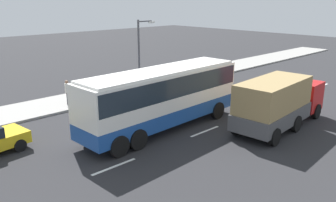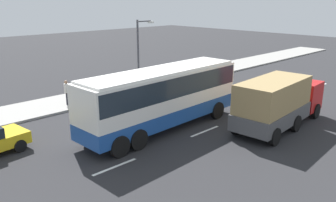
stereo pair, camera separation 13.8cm
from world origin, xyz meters
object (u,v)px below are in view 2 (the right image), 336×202
coach_bus (163,93)px  pedestrian_at_crossing (67,91)px  pedestrian_near_curb (93,86)px  street_lamp (140,50)px  cargo_truck (279,101)px

coach_bus → pedestrian_at_crossing: (-1.85, 8.01, -1.05)m
pedestrian_near_curb → street_lamp: bearing=144.0°
cargo_truck → pedestrian_near_curb: 13.59m
coach_bus → street_lamp: bearing=57.1°
coach_bus → pedestrian_near_curb: size_ratio=6.82×
coach_bus → street_lamp: (4.41, 7.33, 1.28)m
cargo_truck → pedestrian_at_crossing: size_ratio=4.43×
coach_bus → street_lamp: street_lamp is taller
pedestrian_near_curb → street_lamp: (3.97, -0.88, 2.44)m
pedestrian_near_curb → street_lamp: street_lamp is taller
cargo_truck → pedestrian_near_curb: (-4.74, 12.73, -0.56)m
cargo_truck → pedestrian_at_crossing: cargo_truck is taller
cargo_truck → pedestrian_at_crossing: 14.37m
street_lamp → pedestrian_at_crossing: bearing=173.8°
cargo_truck → pedestrian_near_curb: bearing=106.6°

